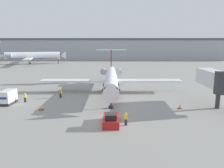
{
  "coord_description": "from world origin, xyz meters",
  "views": [
    {
      "loc": [
        0.71,
        -26.65,
        10.11
      ],
      "look_at": [
        0.0,
        12.59,
        2.92
      ],
      "focal_mm": 35.0,
      "sensor_mm": 36.0,
      "label": 1
    }
  ],
  "objects": [
    {
      "name": "worker_on_apron",
      "position": [
        -15.33,
        10.48,
        0.86
      ],
      "size": [
        0.4,
        0.24,
        1.66
      ],
      "color": "#232838",
      "rests_on": "ground"
    },
    {
      "name": "ground_plane",
      "position": [
        0.0,
        0.0,
        0.0
      ],
      "size": [
        600.0,
        600.0,
        0.0
      ],
      "primitive_type": "plane",
      "color": "gray"
    },
    {
      "name": "traffic_cone_left",
      "position": [
        -10.91,
        5.88,
        0.31
      ],
      "size": [
        0.69,
        0.69,
        0.66
      ],
      "color": "black",
      "rests_on": "ground"
    },
    {
      "name": "pushback_tug",
      "position": [
        0.12,
        -0.12,
        0.61
      ],
      "size": [
        2.04,
        4.28,
        1.68
      ],
      "color": "#B21919",
      "rests_on": "ground"
    },
    {
      "name": "worker_by_wing",
      "position": [
        -9.9,
        13.83,
        0.94
      ],
      "size": [
        0.4,
        0.25,
        1.79
      ],
      "color": "#232838",
      "rests_on": "ground"
    },
    {
      "name": "worker_near_tug",
      "position": [
        1.98,
        -0.43,
        0.88
      ],
      "size": [
        0.4,
        0.24,
        1.69
      ],
      "color": "#232838",
      "rests_on": "ground"
    },
    {
      "name": "jet_bridge",
      "position": [
        16.94,
        8.82,
        4.44
      ],
      "size": [
        3.2,
        9.45,
        6.19
      ],
      "color": "#2D2D33",
      "rests_on": "ground"
    },
    {
      "name": "traffic_cone_right",
      "position": [
        10.91,
        6.95,
        0.39
      ],
      "size": [
        0.61,
        0.61,
        0.81
      ],
      "color": "black",
      "rests_on": "ground"
    },
    {
      "name": "terminal_building",
      "position": [
        0.0,
        120.0,
        6.94
      ],
      "size": [
        180.0,
        16.8,
        13.82
      ],
      "color": "#9EA3AD",
      "rests_on": "ground"
    },
    {
      "name": "airplane_parked_far_left",
      "position": [
        -42.77,
        85.35,
        4.17
      ],
      "size": [
        34.34,
        36.64,
        11.24
      ],
      "color": "white",
      "rests_on": "ground"
    },
    {
      "name": "luggage_cart",
      "position": [
        -17.7,
        9.27,
        1.18
      ],
      "size": [
        1.65,
        3.49,
        2.35
      ],
      "color": "#232326",
      "rests_on": "ground"
    },
    {
      "name": "airplane_main",
      "position": [
        -0.32,
        19.49,
        2.93
      ],
      "size": [
        30.15,
        29.83,
        8.71
      ],
      "color": "white",
      "rests_on": "ground"
    }
  ]
}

